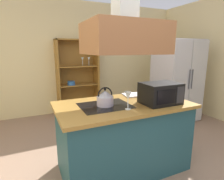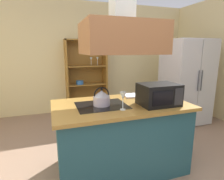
{
  "view_description": "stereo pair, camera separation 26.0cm",
  "coord_description": "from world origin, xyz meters",
  "views": [
    {
      "loc": [
        -0.91,
        -1.65,
        1.56
      ],
      "look_at": [
        0.14,
        0.67,
        1.0
      ],
      "focal_mm": 29.6,
      "sensor_mm": 36.0,
      "label": 1
    },
    {
      "loc": [
        -0.67,
        -1.74,
        1.56
      ],
      "look_at": [
        0.14,
        0.67,
        1.0
      ],
      "focal_mm": 29.6,
      "sensor_mm": 36.0,
      "label": 2
    }
  ],
  "objects": [
    {
      "name": "wall_back",
      "position": [
        0.0,
        3.0,
        1.35
      ],
      "size": [
        6.0,
        0.12,
        2.7
      ],
      "primitive_type": "cube",
      "color": "beige",
      "rests_on": "ground"
    },
    {
      "name": "kitchen_island",
      "position": [
        0.14,
        0.32,
        0.45
      ],
      "size": [
        1.67,
        0.92,
        0.9
      ],
      "color": "#1F4952",
      "rests_on": "ground"
    },
    {
      "name": "range_hood",
      "position": [
        0.14,
        0.32,
        1.79
      ],
      "size": [
        0.9,
        0.7,
        1.19
      ],
      "color": "brown"
    },
    {
      "name": "refrigerator",
      "position": [
        2.07,
        1.43,
        0.88
      ],
      "size": [
        0.9,
        0.77,
        1.77
      ],
      "color": "#BCB8BF",
      "rests_on": "ground"
    },
    {
      "name": "dish_cabinet",
      "position": [
        0.18,
        2.78,
        0.8
      ],
      "size": [
        0.99,
        0.4,
        1.8
      ],
      "color": "olive",
      "rests_on": "ground"
    },
    {
      "name": "kettle",
      "position": [
        -0.11,
        0.32,
        1.0
      ],
      "size": [
        0.2,
        0.2,
        0.22
      ],
      "color": "#BDB0C2",
      "rests_on": "kitchen_island"
    },
    {
      "name": "cutting_board",
      "position": [
        0.49,
        0.61,
        0.91
      ],
      "size": [
        0.37,
        0.29,
        0.02
      ],
      "primitive_type": "cube",
      "rotation": [
        0.0,
        0.0,
        -0.15
      ],
      "color": "white",
      "rests_on": "kitchen_island"
    },
    {
      "name": "microwave",
      "position": [
        0.56,
        0.12,
        1.03
      ],
      "size": [
        0.46,
        0.35,
        0.26
      ],
      "color": "black",
      "rests_on": "kitchen_island"
    },
    {
      "name": "wine_glass_on_counter",
      "position": [
        0.07,
        0.08,
        1.05
      ],
      "size": [
        0.08,
        0.08,
        0.21
      ],
      "color": "silver",
      "rests_on": "kitchen_island"
    }
  ]
}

